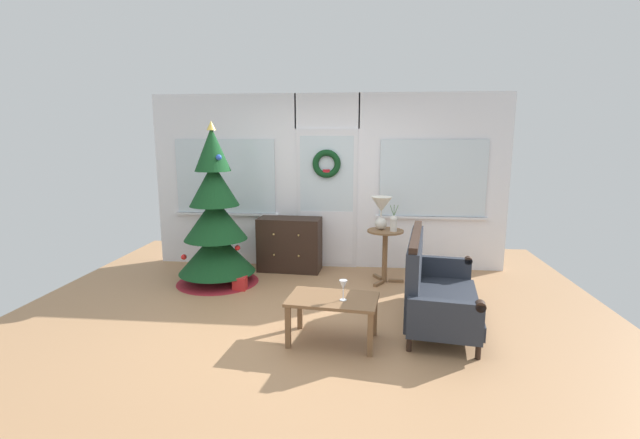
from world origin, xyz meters
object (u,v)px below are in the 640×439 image
(christmas_tree, at_px, (216,225))
(flower_vase, at_px, (394,222))
(gift_box, at_px, (240,283))
(side_table, at_px, (385,245))
(table_lamp, at_px, (381,208))
(wine_glass, at_px, (343,286))
(settee_sofa, at_px, (433,288))
(coffee_table, at_px, (333,304))
(dresser_cabinet, at_px, (290,244))

(christmas_tree, distance_m, flower_vase, 2.35)
(flower_vase, height_order, gift_box, flower_vase)
(side_table, relative_size, table_lamp, 1.63)
(wine_glass, height_order, gift_box, wine_glass)
(settee_sofa, distance_m, gift_box, 2.45)
(side_table, relative_size, wine_glass, 3.68)
(settee_sofa, height_order, wine_glass, settee_sofa)
(table_lamp, distance_m, gift_box, 2.09)
(coffee_table, bearing_deg, gift_box, 134.05)
(dresser_cabinet, relative_size, settee_sofa, 0.56)
(christmas_tree, xyz_separation_m, table_lamp, (2.18, 0.27, 0.22))
(coffee_table, bearing_deg, wine_glass, -28.28)
(flower_vase, bearing_deg, settee_sofa, -74.31)
(christmas_tree, height_order, flower_vase, christmas_tree)
(settee_sofa, relative_size, wine_glass, 8.45)
(dresser_cabinet, relative_size, gift_box, 5.55)
(dresser_cabinet, distance_m, gift_box, 1.08)
(dresser_cabinet, xyz_separation_m, table_lamp, (1.30, -0.38, 0.61))
(table_lamp, relative_size, flower_vase, 1.26)
(flower_vase, relative_size, coffee_table, 0.39)
(christmas_tree, distance_m, side_table, 2.27)
(settee_sofa, xyz_separation_m, table_lamp, (-0.50, 1.31, 0.63))
(table_lamp, bearing_deg, dresser_cabinet, 163.88)
(table_lamp, relative_size, wine_glass, 2.26)
(table_lamp, distance_m, flower_vase, 0.25)
(christmas_tree, bearing_deg, dresser_cabinet, 36.20)
(table_lamp, relative_size, coffee_table, 0.49)
(flower_vase, height_order, wine_glass, flower_vase)
(settee_sofa, distance_m, table_lamp, 1.54)
(christmas_tree, xyz_separation_m, settee_sofa, (2.68, -1.05, -0.40))
(dresser_cabinet, relative_size, coffee_table, 1.04)
(side_table, height_order, table_lamp, table_lamp)
(dresser_cabinet, bearing_deg, side_table, -17.00)
(flower_vase, bearing_deg, christmas_tree, -175.88)
(christmas_tree, distance_m, settee_sofa, 2.91)
(dresser_cabinet, distance_m, flower_vase, 1.60)
(side_table, xyz_separation_m, gift_box, (-1.86, -0.49, -0.42))
(table_lamp, distance_m, coffee_table, 2.04)
(christmas_tree, bearing_deg, settee_sofa, -21.31)
(wine_glass, bearing_deg, coffee_table, 151.72)
(christmas_tree, distance_m, gift_box, 0.84)
(dresser_cabinet, bearing_deg, christmas_tree, -143.80)
(gift_box, bearing_deg, flower_vase, 12.47)
(christmas_tree, bearing_deg, gift_box, -34.77)
(settee_sofa, xyz_separation_m, gift_box, (-2.30, 0.78, -0.29))
(side_table, relative_size, flower_vase, 2.05)
(gift_box, bearing_deg, side_table, 14.86)
(gift_box, bearing_deg, christmas_tree, 145.23)
(christmas_tree, xyz_separation_m, coffee_table, (1.67, -1.60, -0.41))
(dresser_cabinet, xyz_separation_m, side_table, (1.36, -0.42, 0.12))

